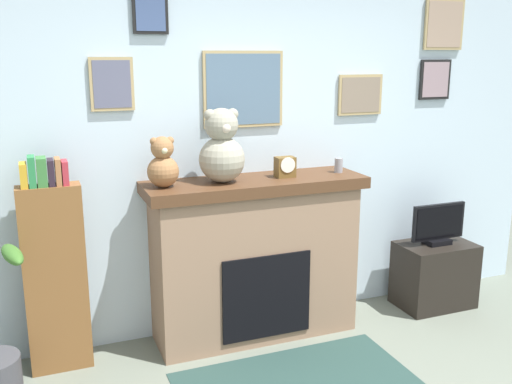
{
  "coord_description": "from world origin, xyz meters",
  "views": [
    {
      "loc": [
        -1.46,
        -1.95,
        2.03
      ],
      "look_at": [
        -0.01,
        1.72,
        1.08
      ],
      "focal_mm": 40.59,
      "sensor_mm": 36.0,
      "label": 1
    }
  ],
  "objects_px": {
    "candle_jar": "(339,165)",
    "teddy_bear_grey": "(163,165)",
    "bookshelf": "(55,272)",
    "teddy_bear_cream": "(222,149)",
    "tv_stand": "(434,274)",
    "mantel_clock": "(285,167)",
    "fireplace": "(255,257)",
    "television": "(438,226)"
  },
  "relations": [
    {
      "from": "candle_jar",
      "to": "teddy_bear_grey",
      "type": "distance_m",
      "value": 1.3
    },
    {
      "from": "bookshelf",
      "to": "teddy_bear_cream",
      "type": "bearing_deg",
      "value": -2.28
    },
    {
      "from": "tv_stand",
      "to": "candle_jar",
      "type": "relative_size",
      "value": 5.64
    },
    {
      "from": "mantel_clock",
      "to": "teddy_bear_cream",
      "type": "bearing_deg",
      "value": 179.85
    },
    {
      "from": "fireplace",
      "to": "television",
      "type": "xyz_separation_m",
      "value": [
        1.55,
        -0.08,
        0.09
      ]
    },
    {
      "from": "teddy_bear_cream",
      "to": "teddy_bear_grey",
      "type": "bearing_deg",
      "value": 179.97
    },
    {
      "from": "television",
      "to": "mantel_clock",
      "type": "xyz_separation_m",
      "value": [
        -1.33,
        0.06,
        0.56
      ]
    },
    {
      "from": "candle_jar",
      "to": "bookshelf",
      "type": "bearing_deg",
      "value": 178.75
    },
    {
      "from": "tv_stand",
      "to": "mantel_clock",
      "type": "height_order",
      "value": "mantel_clock"
    },
    {
      "from": "candle_jar",
      "to": "teddy_bear_grey",
      "type": "bearing_deg",
      "value": -179.98
    },
    {
      "from": "fireplace",
      "to": "mantel_clock",
      "type": "distance_m",
      "value": 0.69
    },
    {
      "from": "fireplace",
      "to": "teddy_bear_cream",
      "type": "bearing_deg",
      "value": -175.74
    },
    {
      "from": "tv_stand",
      "to": "candle_jar",
      "type": "bearing_deg",
      "value": 176.42
    },
    {
      "from": "teddy_bear_grey",
      "to": "bookshelf",
      "type": "bearing_deg",
      "value": 176.44
    },
    {
      "from": "candle_jar",
      "to": "tv_stand",
      "type": "bearing_deg",
      "value": -3.58
    },
    {
      "from": "television",
      "to": "tv_stand",
      "type": "bearing_deg",
      "value": 90.0
    },
    {
      "from": "bookshelf",
      "to": "candle_jar",
      "type": "xyz_separation_m",
      "value": [
        2.01,
        -0.04,
        0.56
      ]
    },
    {
      "from": "tv_stand",
      "to": "television",
      "type": "relative_size",
      "value": 1.26
    },
    {
      "from": "fireplace",
      "to": "bookshelf",
      "type": "height_order",
      "value": "bookshelf"
    },
    {
      "from": "bookshelf",
      "to": "teddy_bear_grey",
      "type": "xyz_separation_m",
      "value": [
        0.71,
        -0.04,
        0.66
      ]
    },
    {
      "from": "television",
      "to": "teddy_bear_cream",
      "type": "xyz_separation_m",
      "value": [
        -1.79,
        0.06,
        0.72
      ]
    },
    {
      "from": "tv_stand",
      "to": "candle_jar",
      "type": "distance_m",
      "value": 1.32
    },
    {
      "from": "bookshelf",
      "to": "teddy_bear_cream",
      "type": "relative_size",
      "value": 2.83
    },
    {
      "from": "fireplace",
      "to": "teddy_bear_cream",
      "type": "relative_size",
      "value": 3.12
    },
    {
      "from": "mantel_clock",
      "to": "bookshelf",
      "type": "bearing_deg",
      "value": 178.34
    },
    {
      "from": "bookshelf",
      "to": "television",
      "type": "height_order",
      "value": "bookshelf"
    },
    {
      "from": "fireplace",
      "to": "teddy_bear_cream",
      "type": "xyz_separation_m",
      "value": [
        -0.25,
        -0.02,
        0.81
      ]
    },
    {
      "from": "bookshelf",
      "to": "tv_stand",
      "type": "relative_size",
      "value": 2.36
    },
    {
      "from": "fireplace",
      "to": "mantel_clock",
      "type": "relative_size",
      "value": 10.52
    },
    {
      "from": "television",
      "to": "fireplace",
      "type": "bearing_deg",
      "value": 177.22
    },
    {
      "from": "television",
      "to": "mantel_clock",
      "type": "relative_size",
      "value": 3.21
    },
    {
      "from": "bookshelf",
      "to": "candle_jar",
      "type": "bearing_deg",
      "value": -1.25
    },
    {
      "from": "fireplace",
      "to": "television",
      "type": "height_order",
      "value": "fireplace"
    },
    {
      "from": "bookshelf",
      "to": "tv_stand",
      "type": "height_order",
      "value": "bookshelf"
    },
    {
      "from": "tv_stand",
      "to": "teddy_bear_cream",
      "type": "distance_m",
      "value": 2.12
    },
    {
      "from": "candle_jar",
      "to": "mantel_clock",
      "type": "xyz_separation_m",
      "value": [
        -0.43,
        -0.0,
        0.02
      ]
    },
    {
      "from": "television",
      "to": "teddy_bear_cream",
      "type": "relative_size",
      "value": 0.95
    },
    {
      "from": "bookshelf",
      "to": "mantel_clock",
      "type": "relative_size",
      "value": 9.56
    },
    {
      "from": "tv_stand",
      "to": "mantel_clock",
      "type": "distance_m",
      "value": 1.65
    },
    {
      "from": "bookshelf",
      "to": "teddy_bear_grey",
      "type": "distance_m",
      "value": 0.97
    },
    {
      "from": "fireplace",
      "to": "teddy_bear_grey",
      "type": "relative_size",
      "value": 4.69
    },
    {
      "from": "tv_stand",
      "to": "television",
      "type": "bearing_deg",
      "value": -90.0
    }
  ]
}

